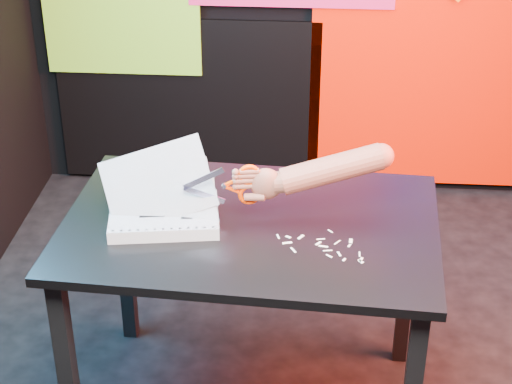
{
  "coord_description": "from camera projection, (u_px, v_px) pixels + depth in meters",
  "views": [
    {
      "loc": [
        -0.12,
        -2.41,
        2.12
      ],
      "look_at": [
        -0.29,
        -0.17,
        0.87
      ],
      "focal_mm": 60.0,
      "sensor_mm": 36.0,
      "label": 1
    }
  ],
  "objects": [
    {
      "name": "scissors",
      "position": [
        244.0,
        185.0,
        2.6
      ],
      "size": [
        0.24,
        0.05,
        0.14
      ],
      "rotation": [
        0.0,
        0.0,
        0.17
      ],
      "color": "#B5B5DF",
      "rests_on": "printout_stack"
    },
    {
      "name": "printout_stack",
      "position": [
        164.0,
        214.0,
        2.64
      ],
      "size": [
        0.4,
        0.29,
        0.26
      ],
      "rotation": [
        0.0,
        0.0,
        0.15
      ],
      "color": "beige",
      "rests_on": "work_table"
    },
    {
      "name": "work_table",
      "position": [
        250.0,
        248.0,
        2.7
      ],
      "size": [
        1.21,
        0.84,
        0.75
      ],
      "rotation": [
        0.0,
        0.0,
        -0.06
      ],
      "color": "black",
      "rests_on": "ground"
    },
    {
      "name": "backdrop",
      "position": [
        358.0,
        6.0,
        3.93
      ],
      "size": [
        2.88,
        0.05,
        2.08
      ],
      "color": "red",
      "rests_on": "ground"
    },
    {
      "name": "room",
      "position": [
        360.0,
        22.0,
        2.47
      ],
      "size": [
        3.01,
        3.01,
        2.71
      ],
      "color": "black",
      "rests_on": "ground"
    },
    {
      "name": "hand_forearm",
      "position": [
        321.0,
        171.0,
        2.61
      ],
      "size": [
        0.48,
        0.14,
        0.17
      ],
      "rotation": [
        0.0,
        0.0,
        0.17
      ],
      "color": "brown",
      "rests_on": "work_table"
    },
    {
      "name": "paper_clippings",
      "position": [
        325.0,
        247.0,
        2.53
      ],
      "size": [
        0.26,
        0.18,
        0.0
      ],
      "color": "beige",
      "rests_on": "work_table"
    }
  ]
}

